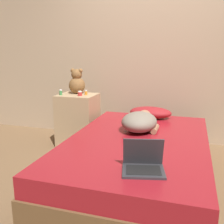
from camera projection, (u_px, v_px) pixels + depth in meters
name	position (u px, v px, depth m)	size (l,w,h in m)	color
ground_plane	(137.00, 180.00, 2.58)	(12.00, 12.00, 0.00)	brown
wall_back	(159.00, 46.00, 3.49)	(8.00, 0.06, 2.60)	tan
bed	(137.00, 160.00, 2.53)	(1.31, 2.04, 0.42)	brown
nightstand	(78.00, 120.00, 3.47)	(0.49, 0.42, 0.68)	tan
pillow	(150.00, 112.00, 3.23)	(0.51, 0.29, 0.14)	maroon
person_lying	(140.00, 121.00, 2.73)	(0.38, 0.61, 0.20)	gray
laptop	(143.00, 164.00, 1.82)	(0.33, 0.28, 0.22)	#333338
teddy_bear	(77.00, 83.00, 3.44)	(0.21, 0.21, 0.33)	brown
bottle_orange	(86.00, 93.00, 3.35)	(0.03, 0.03, 0.06)	orange
bottle_red	(80.00, 93.00, 3.30)	(0.06, 0.06, 0.06)	#B72D2D
bottle_green	(61.00, 92.00, 3.35)	(0.04, 0.04, 0.07)	#3D8E4C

